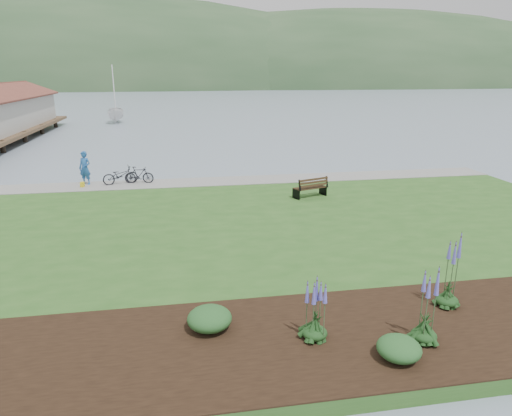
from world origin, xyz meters
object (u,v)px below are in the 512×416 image
(park_bench, at_px, (311,187))
(bicycle_a, at_px, (120,175))
(person, at_px, (85,165))
(sailboat, at_px, (117,123))

(park_bench, distance_m, bicycle_a, 10.93)
(park_bench, xyz_separation_m, person, (-11.86, 4.73, 0.59))
(person, height_order, bicycle_a, person)
(bicycle_a, bearing_deg, park_bench, -132.59)
(bicycle_a, bearing_deg, sailboat, -11.10)
(person, xyz_separation_m, bicycle_a, (1.91, -0.20, -0.61))
(park_bench, relative_size, person, 0.83)
(park_bench, distance_m, person, 12.79)
(person, distance_m, bicycle_a, 2.02)
(park_bench, relative_size, bicycle_a, 0.95)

